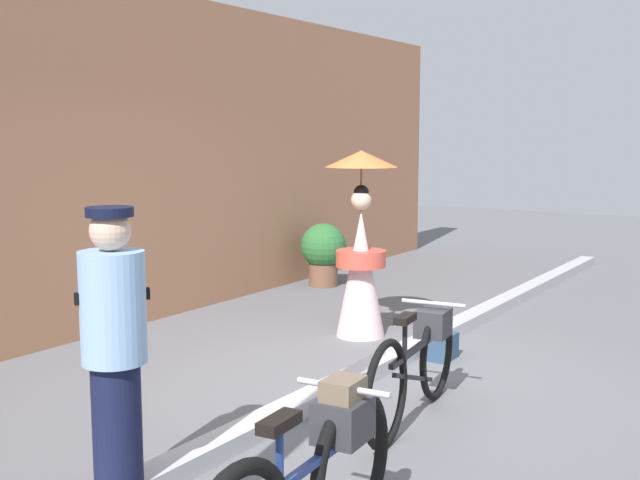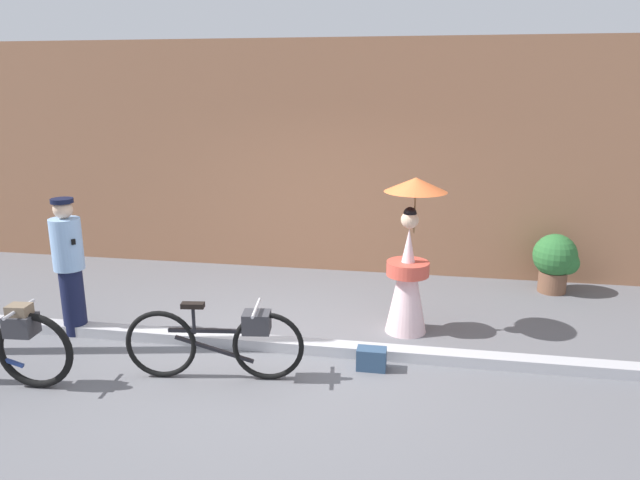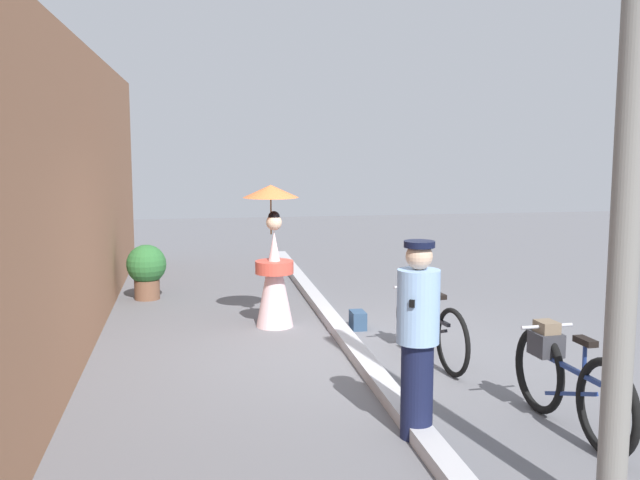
{
  "view_description": "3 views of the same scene",
  "coord_description": "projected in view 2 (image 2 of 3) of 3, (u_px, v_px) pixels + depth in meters",
  "views": [
    {
      "loc": [
        -5.17,
        -3.04,
        1.96
      ],
      "look_at": [
        -0.23,
        0.2,
        1.17
      ],
      "focal_mm": 43.72,
      "sensor_mm": 36.0,
      "label": 1
    },
    {
      "loc": [
        1.44,
        -5.75,
        2.82
      ],
      "look_at": [
        0.37,
        0.36,
        1.17
      ],
      "focal_mm": 32.96,
      "sensor_mm": 36.0,
      "label": 2
    },
    {
      "loc": [
        -7.96,
        1.75,
        2.38
      ],
      "look_at": [
        0.06,
        0.37,
        1.28
      ],
      "focal_mm": 41.64,
      "sensor_mm": 36.0,
      "label": 3
    }
  ],
  "objects": [
    {
      "name": "ground_plane",
      "position": [
        281.0,
        349.0,
        6.44
      ],
      "size": [
        30.0,
        30.0,
        0.0
      ],
      "primitive_type": "plane",
      "color": "slate"
    },
    {
      "name": "building_wall",
      "position": [
        327.0,
        158.0,
        8.96
      ],
      "size": [
        14.0,
        0.4,
        3.46
      ],
      "primitive_type": "cube",
      "color": "#9E6B4C",
      "rests_on": "ground_plane"
    },
    {
      "name": "sidewalk_curb",
      "position": [
        281.0,
        344.0,
        6.43
      ],
      "size": [
        14.0,
        0.2,
        0.12
      ],
      "primitive_type": "cube",
      "color": "#B2B2B7",
      "rests_on": "ground_plane"
    },
    {
      "name": "bicycle_near_officer",
      "position": [
        221.0,
        340.0,
        5.71
      ],
      "size": [
        1.75,
        0.48,
        0.79
      ],
      "color": "black",
      "rests_on": "ground_plane"
    },
    {
      "name": "person_officer",
      "position": [
        69.0,
        264.0,
        6.65
      ],
      "size": [
        0.34,
        0.34,
        1.6
      ],
      "color": "#141938",
      "rests_on": "ground_plane"
    },
    {
      "name": "person_with_parasol",
      "position": [
        409.0,
        260.0,
        6.7
      ],
      "size": [
        0.71,
        0.71,
        1.82
      ],
      "color": "silver",
      "rests_on": "ground_plane"
    },
    {
      "name": "potted_plant_by_door",
      "position": [
        556.0,
        260.0,
        8.1
      ],
      "size": [
        0.61,
        0.59,
        0.83
      ],
      "color": "brown",
      "rests_on": "ground_plane"
    },
    {
      "name": "backpack_on_pavement",
      "position": [
        371.0,
        359.0,
        5.96
      ],
      "size": [
        0.3,
        0.18,
        0.23
      ],
      "color": "navy",
      "rests_on": "ground_plane"
    }
  ]
}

